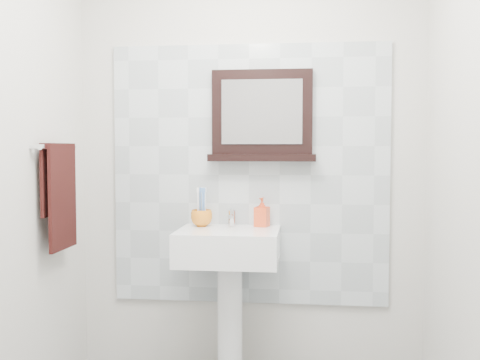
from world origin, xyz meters
name	(u,v)px	position (x,y,z in m)	size (l,w,h in m)	color
back_wall	(249,158)	(0.00, 1.10, 1.25)	(2.00, 0.01, 2.50)	beige
front_wall	(139,176)	(0.00, -1.10, 1.25)	(2.00, 0.01, 2.50)	beige
splashback	(249,175)	(0.00, 1.09, 1.15)	(1.60, 0.02, 1.50)	#AEB8BD
pedestal_sink	(229,263)	(-0.09, 0.87, 0.68)	(0.55, 0.44, 0.96)	white
toothbrush_cup	(202,218)	(-0.26, 0.98, 0.91)	(0.12, 0.12, 0.10)	orange
toothbrushes	(202,205)	(-0.26, 0.98, 0.98)	(0.05, 0.04, 0.21)	white
soap_dispenser	(262,212)	(0.08, 1.01, 0.94)	(0.07, 0.08, 0.17)	red
framed_mirror	(262,118)	(0.08, 1.06, 1.48)	(0.61, 0.11, 0.52)	black
towel_bar	(57,147)	(-0.95, 0.62, 1.31)	(0.07, 0.40, 0.03)	silver
hand_towel	(59,188)	(-0.94, 0.62, 1.10)	(0.06, 0.30, 0.55)	black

